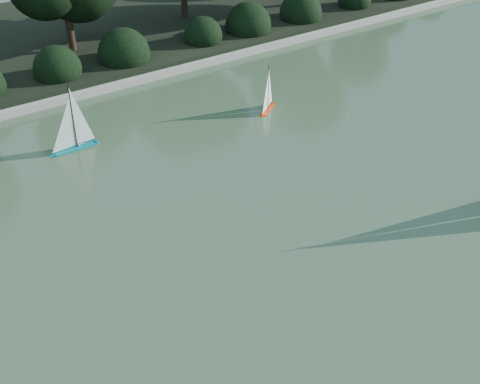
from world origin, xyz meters
The scene contains 6 objects.
ground centered at (0.00, 0.00, 0.00)m, with size 80.00×80.00×0.00m, color #364C2D.
pond_coping centered at (0.00, 9.00, 0.09)m, with size 40.00×0.35×0.18m, color gray.
far_bank centered at (0.00, 13.00, 0.15)m, with size 40.00×8.00×0.30m, color black.
shrub_hedge centered at (0.00, 9.90, 0.45)m, with size 29.10×1.10×1.10m.
sailboat_orange centered at (3.40, 5.75, 0.18)m, with size 0.76×0.56×1.16m.
sailboat_teal centered at (-1.03, 6.62, 0.24)m, with size 1.12×0.19×1.53m.
Camera 1 is at (-4.47, -4.28, 6.19)m, focal length 45.00 mm.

